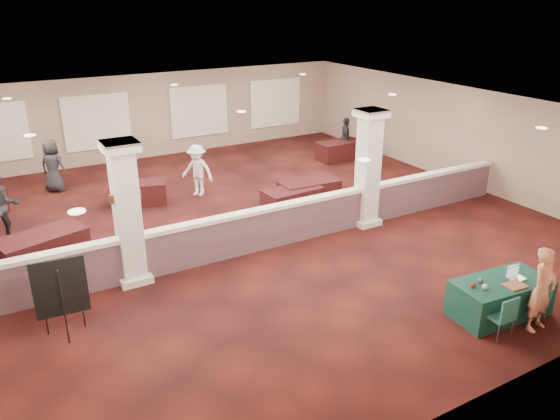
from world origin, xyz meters
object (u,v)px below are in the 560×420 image
far_table_back_right (340,150)px  attendee_d (53,166)px  conf_chair_main (541,297)px  far_table_front_center (292,200)px  attendee_c (345,137)px  attendee_a (2,208)px  woman (542,290)px  far_table_front_left (43,250)px  near_table (500,297)px  easel_board (60,288)px  far_table_front_right (309,192)px  far_table_back_center (138,193)px  attendee_b (197,170)px  conf_chair_side (503,314)px

far_table_back_right → attendee_d: size_ratio=1.02×
conf_chair_main → far_table_front_center: (-1.10, 7.39, -0.22)m
attendee_c → attendee_d: 10.60m
attendee_a → conf_chair_main: bearing=-57.1°
woman → far_table_front_left: woman is taller
near_table → far_table_front_center: near_table is taller
easel_board → attendee_d: bearing=87.1°
far_table_front_left → far_table_back_right: 11.85m
far_table_front_left → far_table_front_right: 7.63m
far_table_front_left → far_table_front_center: far_table_front_left is taller
far_table_back_center → attendee_d: attendee_d is taller
near_table → far_table_back_center: near_table is taller
far_table_back_right → attendee_c: 0.59m
conf_chair_main → far_table_front_right: bearing=71.9°
easel_board → attendee_b: (5.05, 5.98, -0.20)m
near_table → far_table_back_right: 11.16m
attendee_d → woman: bearing=159.2°
conf_chair_main → far_table_front_right: size_ratio=0.54×
near_table → attendee_c: bearing=74.5°
far_table_front_center → attendee_c: bearing=39.2°
conf_chair_side → attendee_a: (-7.51, 9.39, 0.37)m
far_table_front_center → far_table_front_right: 0.83m
far_table_front_right → attendee_a: attendee_a is taller
easel_board → far_table_front_center: 7.68m
far_table_back_center → far_table_back_right: (8.13, 0.83, 0.01)m
attendee_a → attendee_b: 5.65m
far_table_front_right → attendee_b: size_ratio=1.10×
attendee_d → near_table: bearing=159.7°
far_table_front_center → attendee_b: bearing=124.5°
far_table_back_right → attendee_a: (-11.87, -1.72, 0.54)m
woman → attendee_d: (-6.64, 12.85, 0.01)m
far_table_front_right → far_table_back_center: far_table_front_right is taller
woman → conf_chair_side: bearing=164.3°
far_table_front_center → attendee_d: 7.85m
woman → far_table_back_center: size_ratio=1.01×
easel_board → attendee_a: size_ratio=0.90×
near_table → attendee_b: size_ratio=1.19×
attendee_c → far_table_front_center: bearing=160.2°
far_table_back_center → far_table_back_right: 8.17m
far_table_front_left → attendee_c: size_ratio=1.26×
near_table → far_table_back_right: (3.71, 10.53, -0.02)m
near_table → woman: (0.22, -0.70, 0.47)m
conf_chair_side → woman: 0.93m
far_table_front_left → attendee_b: bearing=28.4°
attendee_a → far_table_front_left: bearing=-82.4°
woman → attendee_d: bearing=109.3°
woman → far_table_back_right: woman is taller
attendee_a → attendee_d: bearing=53.1°
near_table → far_table_back_center: (-4.42, 9.70, -0.04)m
attendee_b → woman: bearing=-24.1°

